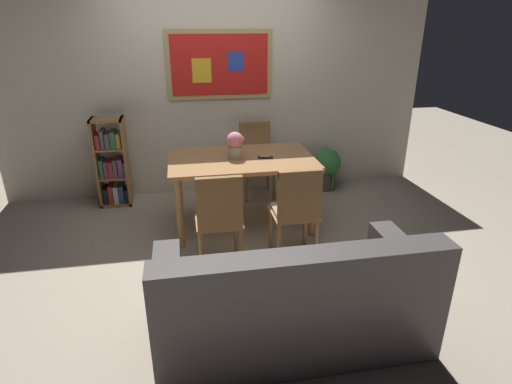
{
  "coord_description": "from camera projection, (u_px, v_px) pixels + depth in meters",
  "views": [
    {
      "loc": [
        -0.46,
        -3.65,
        2.06
      ],
      "look_at": [
        0.15,
        -0.31,
        0.65
      ],
      "focal_mm": 29.13,
      "sensor_mm": 36.0,
      "label": 1
    }
  ],
  "objects": [
    {
      "name": "dining_chair_near_left",
      "position": [
        219.0,
        214.0,
        3.51
      ],
      "size": [
        0.4,
        0.41,
        0.91
      ],
      "color": "#9E7042",
      "rests_on": "ground_plane"
    },
    {
      "name": "leather_couch",
      "position": [
        292.0,
        303.0,
        2.77
      ],
      "size": [
        1.8,
        0.84,
        0.84
      ],
      "color": "#514C4C",
      "rests_on": "ground_plane"
    },
    {
      "name": "flower_vase",
      "position": [
        235.0,
        144.0,
        4.19
      ],
      "size": [
        0.18,
        0.17,
        0.27
      ],
      "color": "tan",
      "rests_on": "dining_table"
    },
    {
      "name": "potted_ivy",
      "position": [
        327.0,
        167.0,
        5.38
      ],
      "size": [
        0.36,
        0.36,
        0.59
      ],
      "color": "#4C4742",
      "rests_on": "ground_plane"
    },
    {
      "name": "dining_chair_near_right",
      "position": [
        296.0,
        207.0,
        3.66
      ],
      "size": [
        0.4,
        0.41,
        0.91
      ],
      "color": "#9E7042",
      "rests_on": "ground_plane"
    },
    {
      "name": "tv_remote",
      "position": [
        265.0,
        157.0,
        4.23
      ],
      "size": [
        0.16,
        0.07,
        0.02
      ],
      "color": "black",
      "rests_on": "dining_table"
    },
    {
      "name": "ground_plane",
      "position": [
        236.0,
        241.0,
        4.18
      ],
      "size": [
        12.0,
        12.0,
        0.0
      ],
      "primitive_type": "plane",
      "color": "tan"
    },
    {
      "name": "dining_table",
      "position": [
        242.0,
        167.0,
        4.29
      ],
      "size": [
        1.48,
        0.93,
        0.75
      ],
      "color": "#9E7042",
      "rests_on": "ground_plane"
    },
    {
      "name": "bookshelf",
      "position": [
        113.0,
        166.0,
        4.87
      ],
      "size": [
        0.36,
        0.28,
        1.05
      ],
      "color": "#9E7042",
      "rests_on": "ground_plane"
    },
    {
      "name": "wall_back_with_painting",
      "position": [
        217.0,
        87.0,
        5.03
      ],
      "size": [
        5.2,
        0.14,
        2.6
      ],
      "color": "beige",
      "rests_on": "ground_plane"
    },
    {
      "name": "dining_chair_far_right",
      "position": [
        256.0,
        153.0,
        5.12
      ],
      "size": [
        0.4,
        0.41,
        0.91
      ],
      "color": "#9E7042",
      "rests_on": "ground_plane"
    }
  ]
}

